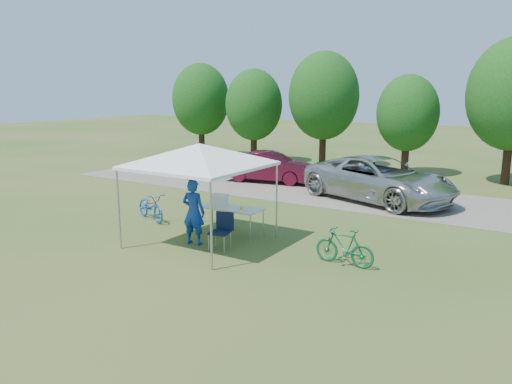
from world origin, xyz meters
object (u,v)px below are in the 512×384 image
Objects in this scene: cooler at (220,200)px; folding_table at (230,209)px; folding_chair at (222,227)px; bike_green at (344,247)px; minivan at (379,179)px; sedan at (270,167)px; bike_blue at (151,206)px; cyclist at (194,212)px.

folding_table is at bearing -0.00° from cooler.
folding_chair is 3.25m from bike_green.
minivan reaches higher than sedan.
folding_chair is 0.57× the size of bike_blue.
folding_table is 0.33× the size of minivan.
sedan is (-2.91, 8.93, -0.19)m from cyclist.
folding_table is 1.14× the size of bike_blue.
folding_chair is 9.63m from sedan.
cooler is at bearing 116.02° from folding_chair.
cooler reaches higher than bike_green.
folding_table is 1.36m from cyclist.
bike_green is 0.25× the size of minivan.
sedan is at bearing 100.70° from folding_chair.
cyclist is 0.30× the size of minivan.
bike_green is at bearing -9.81° from cooler.
cooler is 8.11m from sedan.
folding_chair reaches higher than bike_green.
bike_green is 0.37× the size of sedan.
folding_chair is 7.88m from minivan.
cooler reaches higher than folding_chair.
bike_green is at bearing -3.25° from folding_chair.
folding_table is at bearing 103.75° from folding_chair.
bike_green is at bearing -150.60° from sedan.
sedan is (-3.79, 8.85, 0.12)m from folding_chair.
cyclist reaches higher than cooler.
folding_table is 8.24m from sedan.
bike_blue is at bearing -92.83° from bike_green.
folding_table is at bearing -98.35° from bike_green.
folding_chair is (0.62, -1.25, -0.17)m from folding_table.
bike_blue is at bearing -177.90° from cooler.
bike_blue reaches higher than folding_table.
cooler is 2.71m from bike_blue.
bike_green is 7.38m from minivan.
sedan is (-6.99, 8.33, 0.25)m from bike_green.
minivan is at bearing -112.53° from sedan.
cooler is 0.27× the size of bike_blue.
folding_chair is 0.16× the size of minivan.
minivan is (2.48, 7.80, -0.05)m from cyclist.
cooler is 0.11× the size of sedan.
minivan is 1.43× the size of sedan.
cyclist is 8.18m from minivan.
minivan is (2.21, 6.47, 0.09)m from folding_table.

